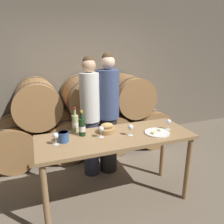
{
  "coord_description": "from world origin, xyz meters",
  "views": [
    {
      "loc": [
        -0.86,
        -2.19,
        1.93
      ],
      "look_at": [
        0.0,
        0.14,
        1.15
      ],
      "focal_mm": 35.0,
      "sensor_mm": 36.0,
      "label": 1
    }
  ],
  "objects_px": {
    "wine_bottle_red": "(82,127)",
    "wine_glass_right": "(169,122)",
    "blue_crock": "(64,136)",
    "bread_basket": "(107,129)",
    "wine_glass_far_left": "(56,136)",
    "wine_glass_center": "(131,128)",
    "wine_bottle_white": "(75,123)",
    "tasting_table": "(116,145)",
    "cheese_plate": "(157,133)",
    "wine_glass_left": "(101,129)",
    "person_right": "(108,114)",
    "person_left": "(90,116)"
  },
  "relations": [
    {
      "from": "person_right",
      "to": "wine_glass_right",
      "type": "xyz_separation_m",
      "value": [
        0.53,
        -0.76,
        0.06
      ]
    },
    {
      "from": "wine_bottle_white",
      "to": "blue_crock",
      "type": "xyz_separation_m",
      "value": [
        -0.18,
        -0.26,
        -0.04
      ]
    },
    {
      "from": "bread_basket",
      "to": "person_left",
      "type": "bearing_deg",
      "value": 95.0
    },
    {
      "from": "blue_crock",
      "to": "wine_glass_left",
      "type": "height_order",
      "value": "wine_glass_left"
    },
    {
      "from": "bread_basket",
      "to": "cheese_plate",
      "type": "height_order",
      "value": "bread_basket"
    },
    {
      "from": "person_left",
      "to": "wine_glass_left",
      "type": "relative_size",
      "value": 13.28
    },
    {
      "from": "wine_bottle_red",
      "to": "wine_glass_right",
      "type": "relative_size",
      "value": 2.25
    },
    {
      "from": "wine_glass_far_left",
      "to": "wine_glass_center",
      "type": "height_order",
      "value": "same"
    },
    {
      "from": "wine_bottle_white",
      "to": "wine_glass_right",
      "type": "bearing_deg",
      "value": -17.41
    },
    {
      "from": "wine_glass_center",
      "to": "wine_bottle_red",
      "type": "bearing_deg",
      "value": 159.76
    },
    {
      "from": "wine_bottle_red",
      "to": "wine_glass_center",
      "type": "bearing_deg",
      "value": -20.24
    },
    {
      "from": "person_right",
      "to": "wine_glass_center",
      "type": "relative_size",
      "value": 13.57
    },
    {
      "from": "wine_bottle_red",
      "to": "tasting_table",
      "type": "bearing_deg",
      "value": -21.4
    },
    {
      "from": "wine_glass_center",
      "to": "bread_basket",
      "type": "bearing_deg",
      "value": 141.53
    },
    {
      "from": "wine_bottle_white",
      "to": "tasting_table",
      "type": "bearing_deg",
      "value": -35.83
    },
    {
      "from": "blue_crock",
      "to": "cheese_plate",
      "type": "height_order",
      "value": "blue_crock"
    },
    {
      "from": "tasting_table",
      "to": "wine_glass_center",
      "type": "bearing_deg",
      "value": -17.52
    },
    {
      "from": "wine_glass_far_left",
      "to": "wine_glass_right",
      "type": "distance_m",
      "value": 1.37
    },
    {
      "from": "blue_crock",
      "to": "bread_basket",
      "type": "xyz_separation_m",
      "value": [
        0.53,
        0.09,
        -0.02
      ]
    },
    {
      "from": "tasting_table",
      "to": "wine_bottle_red",
      "type": "xyz_separation_m",
      "value": [
        -0.37,
        0.14,
        0.22
      ]
    },
    {
      "from": "cheese_plate",
      "to": "wine_glass_left",
      "type": "bearing_deg",
      "value": 170.12
    },
    {
      "from": "wine_bottle_red",
      "to": "bread_basket",
      "type": "xyz_separation_m",
      "value": [
        0.3,
        -0.01,
        -0.06
      ]
    },
    {
      "from": "blue_crock",
      "to": "bread_basket",
      "type": "bearing_deg",
      "value": 9.86
    },
    {
      "from": "tasting_table",
      "to": "person_right",
      "type": "bearing_deg",
      "value": 77.93
    },
    {
      "from": "tasting_table",
      "to": "wine_glass_far_left",
      "type": "bearing_deg",
      "value": -179.98
    },
    {
      "from": "blue_crock",
      "to": "wine_glass_far_left",
      "type": "xyz_separation_m",
      "value": [
        -0.09,
        -0.04,
        0.03
      ]
    },
    {
      "from": "person_right",
      "to": "wine_glass_far_left",
      "type": "height_order",
      "value": "person_right"
    },
    {
      "from": "person_right",
      "to": "cheese_plate",
      "type": "relative_size",
      "value": 6.13
    },
    {
      "from": "person_left",
      "to": "wine_glass_right",
      "type": "height_order",
      "value": "person_left"
    },
    {
      "from": "person_left",
      "to": "wine_glass_far_left",
      "type": "distance_m",
      "value": 0.91
    },
    {
      "from": "wine_bottle_red",
      "to": "cheese_plate",
      "type": "bearing_deg",
      "value": -16.06
    },
    {
      "from": "wine_bottle_red",
      "to": "wine_glass_far_left",
      "type": "bearing_deg",
      "value": -155.47
    },
    {
      "from": "blue_crock",
      "to": "wine_bottle_red",
      "type": "bearing_deg",
      "value": 24.36
    },
    {
      "from": "wine_bottle_white",
      "to": "wine_glass_center",
      "type": "bearing_deg",
      "value": -31.33
    },
    {
      "from": "wine_bottle_red",
      "to": "wine_glass_left",
      "type": "distance_m",
      "value": 0.23
    },
    {
      "from": "wine_glass_center",
      "to": "wine_glass_right",
      "type": "distance_m",
      "value": 0.52
    },
    {
      "from": "wine_bottle_red",
      "to": "wine_glass_right",
      "type": "height_order",
      "value": "wine_bottle_red"
    },
    {
      "from": "wine_glass_left",
      "to": "wine_glass_center",
      "type": "distance_m",
      "value": 0.34
    },
    {
      "from": "wine_bottle_white",
      "to": "bread_basket",
      "type": "bearing_deg",
      "value": -25.87
    },
    {
      "from": "person_right",
      "to": "bread_basket",
      "type": "relative_size",
      "value": 8.56
    },
    {
      "from": "wine_bottle_red",
      "to": "wine_glass_far_left",
      "type": "distance_m",
      "value": 0.35
    },
    {
      "from": "wine_bottle_red",
      "to": "wine_glass_far_left",
      "type": "height_order",
      "value": "wine_bottle_red"
    },
    {
      "from": "blue_crock",
      "to": "wine_glass_left",
      "type": "relative_size",
      "value": 0.89
    },
    {
      "from": "tasting_table",
      "to": "wine_bottle_red",
      "type": "height_order",
      "value": "wine_bottle_red"
    },
    {
      "from": "wine_bottle_red",
      "to": "wine_glass_left",
      "type": "height_order",
      "value": "wine_bottle_red"
    },
    {
      "from": "tasting_table",
      "to": "blue_crock",
      "type": "bearing_deg",
      "value": 176.09
    },
    {
      "from": "tasting_table",
      "to": "blue_crock",
      "type": "height_order",
      "value": "blue_crock"
    },
    {
      "from": "wine_glass_right",
      "to": "wine_bottle_red",
      "type": "bearing_deg",
      "value": 169.82
    },
    {
      "from": "wine_glass_far_left",
      "to": "wine_glass_left",
      "type": "relative_size",
      "value": 1.0
    },
    {
      "from": "wine_glass_center",
      "to": "wine_glass_far_left",
      "type": "bearing_deg",
      "value": 176.59
    }
  ]
}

